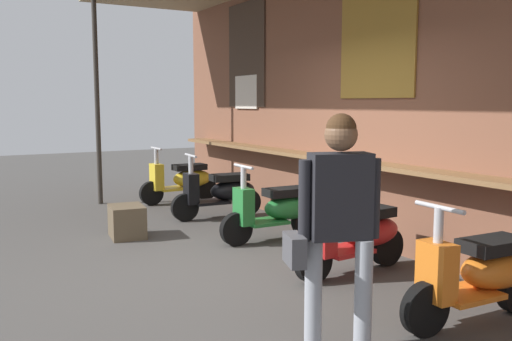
{
  "coord_description": "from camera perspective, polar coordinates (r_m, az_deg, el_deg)",
  "views": [
    {
      "loc": [
        4.93,
        -2.5,
        1.7
      ],
      "look_at": [
        -1.66,
        1.29,
        0.76
      ],
      "focal_mm": 38.55,
      "sensor_mm": 36.0,
      "label": 1
    }
  ],
  "objects": [
    {
      "name": "shopper_with_handbag",
      "position": [
        3.67,
        8.43,
        -4.21
      ],
      "size": [
        0.4,
        0.66,
        1.63
      ],
      "rotation": [
        0.0,
        0.0,
        -0.33
      ],
      "color": "#999EA8",
      "rests_on": "ground_plane"
    },
    {
      "name": "merchandise_crate",
      "position": [
        7.2,
        -13.24,
        -5.17
      ],
      "size": [
        0.56,
        0.47,
        0.41
      ],
      "primitive_type": "cube",
      "rotation": [
        0.0,
        0.0,
        -0.12
      ],
      "color": "brown",
      "rests_on": "ground_plane"
    },
    {
      "name": "ground_plane",
      "position": [
        5.78,
        -2.94,
        -10.09
      ],
      "size": [
        29.07,
        29.07,
        0.0
      ],
      "primitive_type": "plane",
      "color": "#474442"
    },
    {
      "name": "scooter_black",
      "position": [
        8.18,
        -3.53,
        -2.22
      ],
      "size": [
        0.5,
        1.4,
        0.97
      ],
      "rotation": [
        0.0,
        0.0,
        -1.65
      ],
      "color": "black",
      "rests_on": "ground_plane"
    },
    {
      "name": "market_stall_facade",
      "position": [
        6.59,
        11.71,
        9.35
      ],
      "size": [
        10.38,
        2.46,
        3.57
      ],
      "color": "brown",
      "rests_on": "ground_plane"
    },
    {
      "name": "scooter_green",
      "position": [
        6.83,
        2.32,
        -4.05
      ],
      "size": [
        0.46,
        1.4,
        0.97
      ],
      "rotation": [
        0.0,
        0.0,
        -1.6
      ],
      "color": "#237533",
      "rests_on": "ground_plane"
    },
    {
      "name": "scooter_red",
      "position": [
        5.64,
        10.57,
        -6.54
      ],
      "size": [
        0.49,
        1.4,
        0.97
      ],
      "rotation": [
        0.0,
        0.0,
        -1.5
      ],
      "color": "red",
      "rests_on": "ground_plane"
    },
    {
      "name": "scooter_orange",
      "position": [
        4.67,
        22.42,
        -9.83
      ],
      "size": [
        0.47,
        1.4,
        0.97
      ],
      "rotation": [
        0.0,
        0.0,
        -1.62
      ],
      "color": "orange",
      "rests_on": "ground_plane"
    },
    {
      "name": "scooter_yellow",
      "position": [
        9.54,
        -7.55,
        -0.95
      ],
      "size": [
        0.46,
        1.4,
        0.97
      ],
      "rotation": [
        0.0,
        0.0,
        -1.55
      ],
      "color": "gold",
      "rests_on": "ground_plane"
    }
  ]
}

